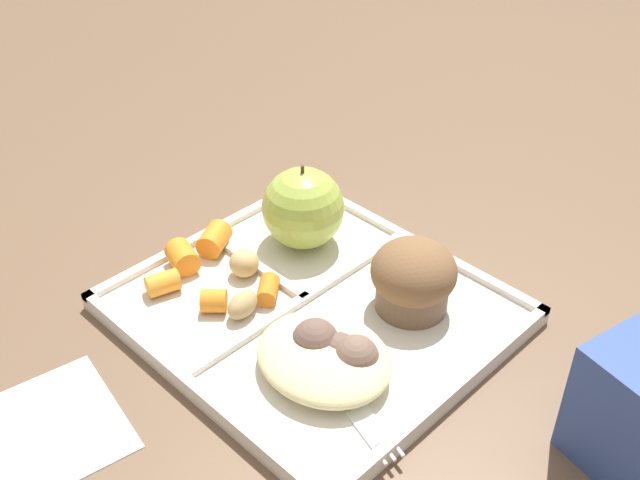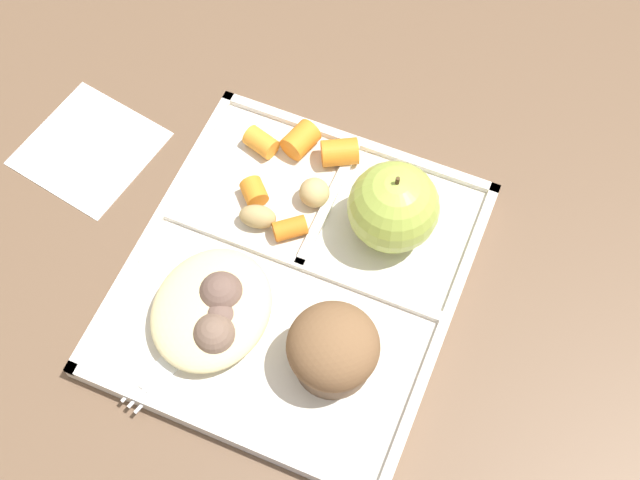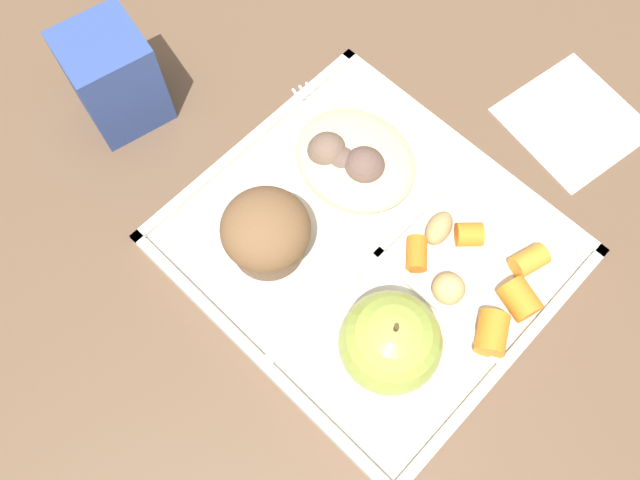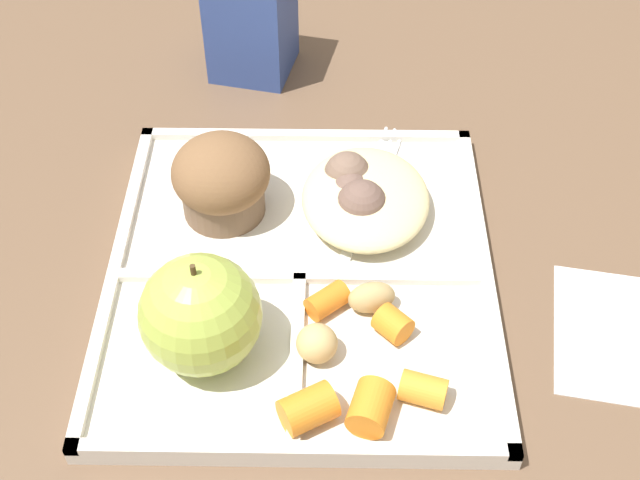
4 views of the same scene
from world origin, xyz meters
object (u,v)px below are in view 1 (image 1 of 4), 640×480
at_px(lunch_tray, 313,310).
at_px(plastic_fork, 347,398).
at_px(milk_carton, 636,409).
at_px(bran_muffin, 413,278).
at_px(green_apple, 303,208).

relative_size(lunch_tray, plastic_fork, 1.99).
height_order(plastic_fork, milk_carton, milk_carton).
xyz_separation_m(bran_muffin, plastic_fork, (0.03, -0.12, -0.03)).
bearing_deg(lunch_tray, bran_muffin, 44.53).
distance_m(bran_muffin, milk_carton, 0.21).
bearing_deg(plastic_fork, green_apple, 145.06).
height_order(green_apple, plastic_fork, green_apple).
bearing_deg(bran_muffin, lunch_tray, -135.47).
xyz_separation_m(bran_muffin, milk_carton, (0.21, -0.01, 0.01)).
xyz_separation_m(lunch_tray, bran_muffin, (0.06, 0.06, 0.04)).
distance_m(lunch_tray, plastic_fork, 0.11).
bearing_deg(milk_carton, lunch_tray, -156.55).
xyz_separation_m(lunch_tray, plastic_fork, (0.10, -0.06, 0.01)).
bearing_deg(green_apple, plastic_fork, -34.94).
bearing_deg(plastic_fork, bran_muffin, 105.99).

